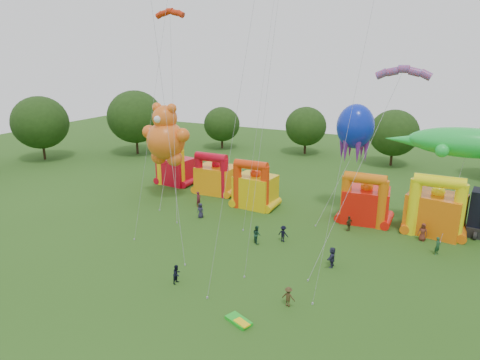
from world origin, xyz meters
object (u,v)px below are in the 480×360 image
at_px(bouncy_castle_0, 175,169).
at_px(gecko_kite, 464,155).
at_px(octopus_kite, 345,161).
at_px(bouncy_castle_2, 255,189).
at_px(spectator_0, 200,211).
at_px(teddy_bear_kite, 165,146).
at_px(spectator_4, 349,224).

relative_size(bouncy_castle_0, gecko_kite, 0.40).
bearing_deg(octopus_kite, bouncy_castle_2, -170.42).
height_order(bouncy_castle_0, spectator_0, bouncy_castle_0).
relative_size(octopus_kite, spectator_0, 7.37).
xyz_separation_m(teddy_bear_kite, octopus_kite, (21.92, 4.52, -0.54)).
relative_size(bouncy_castle_0, spectator_0, 3.34).
xyz_separation_m(spectator_0, spectator_4, (16.59, 3.78, -0.03)).
bearing_deg(teddy_bear_kite, gecko_kite, 7.22).
bearing_deg(bouncy_castle_2, spectator_4, -11.50).
height_order(octopus_kite, spectator_4, octopus_kite).
bearing_deg(octopus_kite, spectator_4, -66.36).
distance_m(teddy_bear_kite, spectator_4, 24.67).
bearing_deg(teddy_bear_kite, bouncy_castle_0, 116.44).
distance_m(bouncy_castle_0, octopus_kite, 25.64).
distance_m(bouncy_castle_0, teddy_bear_kite, 8.85).
bearing_deg(spectator_4, gecko_kite, 138.08).
relative_size(bouncy_castle_2, octopus_kite, 0.47).
height_order(gecko_kite, spectator_0, gecko_kite).
xyz_separation_m(octopus_kite, spectator_0, (-14.70, -8.10, -5.87)).
relative_size(bouncy_castle_2, spectator_4, 3.59).
bearing_deg(spectator_4, spectator_0, -50.98).
relative_size(bouncy_castle_2, gecko_kite, 0.42).
height_order(bouncy_castle_0, octopus_kite, octopus_kite).
xyz_separation_m(bouncy_castle_2, octopus_kite, (10.57, 1.78, 4.38)).
xyz_separation_m(teddy_bear_kite, gecko_kite, (34.04, 4.32, 1.38)).
bearing_deg(spectator_4, bouncy_castle_0, -76.99).
distance_m(teddy_bear_kite, gecko_kite, 34.34).
xyz_separation_m(gecko_kite, spectator_0, (-26.82, -7.90, -7.79)).
bearing_deg(gecko_kite, bouncy_castle_0, 176.61).
distance_m(teddy_bear_kite, octopus_kite, 22.39).
bearing_deg(octopus_kite, bouncy_castle_0, 175.44).
bearing_deg(teddy_bear_kite, spectator_4, 0.48).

